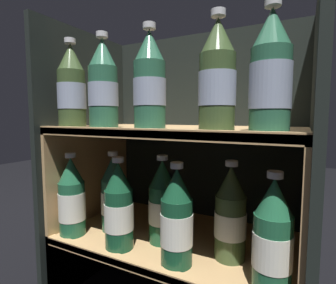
{
  "coord_description": "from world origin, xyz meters",
  "views": [
    {
      "loc": [
        0.34,
        -0.51,
        0.59
      ],
      "look_at": [
        0.0,
        0.14,
        0.52
      ],
      "focal_mm": 28.0,
      "sensor_mm": 36.0,
      "label": 1
    }
  ],
  "objects": [
    {
      "name": "bottle_upper_front_2",
      "position": [
        -0.01,
        0.06,
        0.68
      ],
      "size": [
        0.08,
        0.08,
        0.26
      ],
      "color": "#285B42",
      "rests_on": "shelf_upper"
    },
    {
      "name": "fridge_side_left",
      "position": [
        -0.36,
        0.2,
        0.44
      ],
      "size": [
        0.02,
        0.44,
        0.89
      ],
      "primitive_type": "cube",
      "color": "black",
      "rests_on": "ground_plane"
    },
    {
      "name": "bottle_lower_back_1",
      "position": [
        -0.02,
        0.15,
        0.34
      ],
      "size": [
        0.08,
        0.08,
        0.26
      ],
      "color": "#194C2D",
      "rests_on": "shelf_lower"
    },
    {
      "name": "fridge_side_right",
      "position": [
        0.36,
        0.2,
        0.44
      ],
      "size": [
        0.02,
        0.44,
        0.89
      ],
      "primitive_type": "cube",
      "color": "black",
      "rests_on": "ground_plane"
    },
    {
      "name": "bottle_lower_back_2",
      "position": [
        0.18,
        0.15,
        0.34
      ],
      "size": [
        0.08,
        0.08,
        0.26
      ],
      "color": "#384C28",
      "rests_on": "shelf_lower"
    },
    {
      "name": "bottle_lower_front_2",
      "position": [
        0.07,
        0.06,
        0.34
      ],
      "size": [
        0.08,
        0.08,
        0.26
      ],
      "color": "#144228",
      "rests_on": "shelf_lower"
    },
    {
      "name": "shelf_lower",
      "position": [
        0.0,
        0.19,
        0.18
      ],
      "size": [
        0.71,
        0.4,
        0.23
      ],
      "color": "tan",
      "rests_on": "ground_plane"
    },
    {
      "name": "bottle_upper_front_1",
      "position": [
        -0.16,
        0.06,
        0.68
      ],
      "size": [
        0.08,
        0.08,
        0.26
      ],
      "color": "#285B42",
      "rests_on": "shelf_upper"
    },
    {
      "name": "bottle_upper_front_0",
      "position": [
        -0.28,
        0.06,
        0.67
      ],
      "size": [
        0.08,
        0.08,
        0.26
      ],
      "color": "#384C28",
      "rests_on": "shelf_upper"
    },
    {
      "name": "bottle_lower_front_3",
      "position": [
        0.29,
        0.06,
        0.34
      ],
      "size": [
        0.08,
        0.08,
        0.26
      ],
      "color": "#1E5638",
      "rests_on": "shelf_lower"
    },
    {
      "name": "shelf_upper",
      "position": [
        0.0,
        0.19,
        0.42
      ],
      "size": [
        0.71,
        0.4,
        0.56
      ],
      "color": "tan",
      "rests_on": "ground_plane"
    },
    {
      "name": "bottle_upper_front_4",
      "position": [
        0.27,
        0.06,
        0.67
      ],
      "size": [
        0.08,
        0.08,
        0.26
      ],
      "color": "#285B42",
      "rests_on": "shelf_upper"
    },
    {
      "name": "fridge_back_wall",
      "position": [
        0.0,
        0.41,
        0.44
      ],
      "size": [
        0.75,
        0.02,
        0.89
      ],
      "primitive_type": "cube",
      "color": "black",
      "rests_on": "ground_plane"
    },
    {
      "name": "bottle_lower_front_0",
      "position": [
        -0.3,
        0.06,
        0.34
      ],
      "size": [
        0.08,
        0.08,
        0.26
      ],
      "color": "#1E5638",
      "rests_on": "shelf_lower"
    },
    {
      "name": "bottle_lower_back_0",
      "position": [
        -0.2,
        0.15,
        0.34
      ],
      "size": [
        0.08,
        0.08,
        0.26
      ],
      "color": "#285B42",
      "rests_on": "shelf_lower"
    },
    {
      "name": "bottle_lower_front_1",
      "position": [
        -0.11,
        0.06,
        0.34
      ],
      "size": [
        0.08,
        0.08,
        0.26
      ],
      "color": "#144228",
      "rests_on": "shelf_lower"
    },
    {
      "name": "bottle_upper_front_3",
      "position": [
        0.17,
        0.06,
        0.67
      ],
      "size": [
        0.08,
        0.08,
        0.26
      ],
      "color": "#384C28",
      "rests_on": "shelf_upper"
    }
  ]
}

